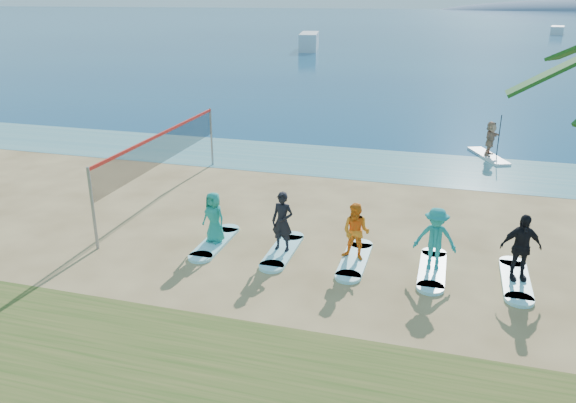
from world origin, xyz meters
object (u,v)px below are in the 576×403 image
(paddleboard, at_px, (488,156))
(surfboard_3, at_px, (432,270))
(surfboard_4, at_px, (516,280))
(boat_offshore_b, at_px, (557,34))
(surfboard_0, at_px, (215,242))
(student_2, at_px, (356,232))
(student_3, at_px, (435,239))
(student_0, at_px, (214,217))
(student_1, at_px, (282,222))
(student_4, at_px, (521,247))
(paddleboarder, at_px, (490,138))
(surfboard_1, at_px, (283,251))
(boat_offshore_a, at_px, (309,50))
(surfboard_2, at_px, (355,260))
(volleyball_net, at_px, (163,148))

(paddleboard, distance_m, surfboard_3, 12.49)
(surfboard_4, bearing_deg, boat_offshore_b, 81.50)
(surfboard_0, bearing_deg, boat_offshore_b, 77.09)
(student_2, bearing_deg, student_3, 10.42)
(student_0, relative_size, student_1, 0.88)
(student_1, distance_m, student_4, 6.34)
(paddleboarder, height_order, surfboard_0, paddleboarder)
(student_2, distance_m, student_3, 2.11)
(paddleboard, bearing_deg, student_3, -122.05)
(surfboard_1, bearing_deg, paddleboarder, 63.49)
(boat_offshore_b, distance_m, surfboard_3, 107.51)
(surfboard_1, height_order, student_3, student_3)
(surfboard_0, relative_size, surfboard_3, 1.00)
(boat_offshore_a, xyz_separation_m, surfboard_0, (12.79, -61.91, 0.04))
(boat_offshore_b, xyz_separation_m, surfboard_2, (-20.07, -106.00, 0.04))
(boat_offshore_a, distance_m, student_3, 64.80)
(boat_offshore_b, height_order, student_3, student_3)
(student_0, distance_m, student_3, 6.34)
(student_0, xyz_separation_m, surfboard_1, (2.11, 0.00, -0.81))
(boat_offshore_b, distance_m, student_4, 107.18)
(paddleboarder, bearing_deg, student_1, 172.07)
(boat_offshore_b, relative_size, surfboard_0, 2.76)
(surfboard_3, bearing_deg, surfboard_2, 180.00)
(surfboard_0, xyz_separation_m, student_0, (0.00, 0.00, 0.81))
(volleyball_net, xyz_separation_m, paddleboard, (11.58, 9.12, -1.84))
(boat_offshore_b, height_order, student_1, student_1)
(surfboard_3, distance_m, student_3, 0.91)
(paddleboarder, height_order, boat_offshore_a, paddleboarder)
(volleyball_net, relative_size, paddleboarder, 5.84)
(student_1, bearing_deg, boat_offshore_a, 111.96)
(surfboard_1, relative_size, surfboard_2, 1.00)
(volleyball_net, distance_m, boat_offshore_a, 59.47)
(boat_offshore_b, relative_size, surfboard_2, 2.76)
(boat_offshore_b, xyz_separation_m, student_4, (-15.85, -106.00, 0.98))
(paddleboard, xyz_separation_m, student_4, (0.19, -12.34, 0.92))
(boat_offshore_a, relative_size, surfboard_3, 3.80)
(student_2, relative_size, surfboard_3, 0.74)
(student_3, bearing_deg, student_1, -179.12)
(boat_offshore_b, relative_size, student_3, 3.51)
(volleyball_net, xyz_separation_m, student_4, (11.76, -3.23, -0.92))
(volleyball_net, bearing_deg, paddleboarder, 38.22)
(student_0, bearing_deg, paddleboarder, 72.91)
(surfboard_3, bearing_deg, student_0, 180.00)
(boat_offshore_a, relative_size, boat_offshore_b, 1.38)
(surfboard_2, relative_size, student_3, 1.27)
(paddleboard, xyz_separation_m, paddleboarder, (0.00, 0.00, 0.84))
(surfboard_3, bearing_deg, surfboard_4, 0.00)
(surfboard_1, xyz_separation_m, student_1, (0.00, 0.00, 0.92))
(volleyball_net, xyz_separation_m, surfboard_0, (3.31, -3.23, -1.86))
(volleyball_net, bearing_deg, surfboard_3, -18.48)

